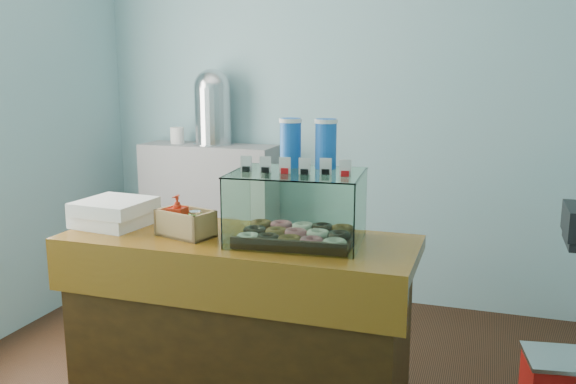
% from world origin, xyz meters
% --- Properties ---
extents(room_shell, '(3.54, 3.04, 2.82)m').
position_xyz_m(room_shell, '(0.03, 0.01, 1.71)').
color(room_shell, '#7FB0B9').
rests_on(room_shell, ground).
extents(counter, '(1.60, 0.60, 0.90)m').
position_xyz_m(counter, '(0.00, -0.25, 0.46)').
color(counter, '#3E240B').
rests_on(counter, ground).
extents(back_shelf, '(1.00, 0.32, 1.10)m').
position_xyz_m(back_shelf, '(-0.90, 1.32, 0.55)').
color(back_shelf, gray).
rests_on(back_shelf, ground).
extents(display_case, '(0.60, 0.46, 0.53)m').
position_xyz_m(display_case, '(0.28, -0.20, 1.07)').
color(display_case, black).
rests_on(display_case, counter).
extents(condiment_crate, '(0.28, 0.22, 0.18)m').
position_xyz_m(condiment_crate, '(-0.24, -0.31, 0.97)').
color(condiment_crate, tan).
rests_on(condiment_crate, counter).
extents(pastry_boxes, '(0.35, 0.35, 0.13)m').
position_xyz_m(pastry_boxes, '(-0.65, -0.24, 0.96)').
color(pastry_boxes, white).
rests_on(pastry_boxes, counter).
extents(coffee_urn, '(0.30, 0.30, 0.54)m').
position_xyz_m(coffee_urn, '(-0.86, 1.34, 1.39)').
color(coffee_urn, silver).
rests_on(coffee_urn, back_shelf).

